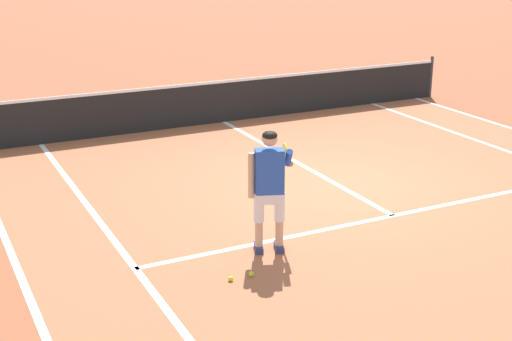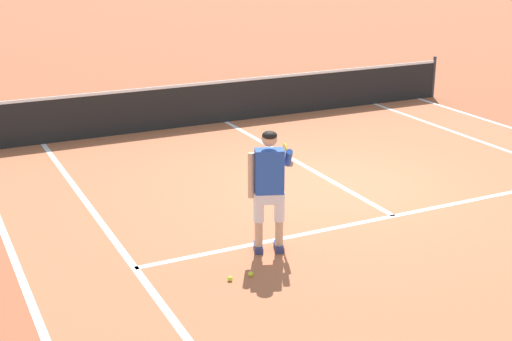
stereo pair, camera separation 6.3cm
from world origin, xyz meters
The scene contains 10 objects.
ground_plane centered at (0.00, 0.00, 0.00)m, with size 80.00×80.00×0.00m, color #9E5133.
court_inner_surface centered at (0.00, -0.57, 0.00)m, with size 10.98×11.15×0.00m, color #B2603D.
line_service centered at (0.00, -1.60, 0.00)m, with size 8.23×0.10×0.01m, color white.
line_centre_service centered at (0.00, 1.60, 0.00)m, with size 0.10×6.40×0.01m, color white.
line_singles_left centered at (-4.12, -0.57, 0.00)m, with size 0.10×10.75×0.01m, color white.
line_doubles_left centered at (-5.49, -0.57, 0.00)m, with size 0.10×10.75×0.01m, color white.
tennis_net centered at (0.00, 4.80, 0.50)m, with size 11.96×0.08×1.07m.
tennis_player centered at (-2.29, -1.87, 0.99)m, with size 0.94×1.00×1.71m.
tennis_ball_near_feet centered at (-3.15, -2.46, 0.03)m, with size 0.07×0.07×0.07m, color #CCE02D.
tennis_ball_by_baseline centered at (-2.86, -2.46, 0.03)m, with size 0.07×0.07×0.07m, color #CCE02D.
Camera 2 is at (-6.44, -9.93, 4.19)m, focal length 50.71 mm.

